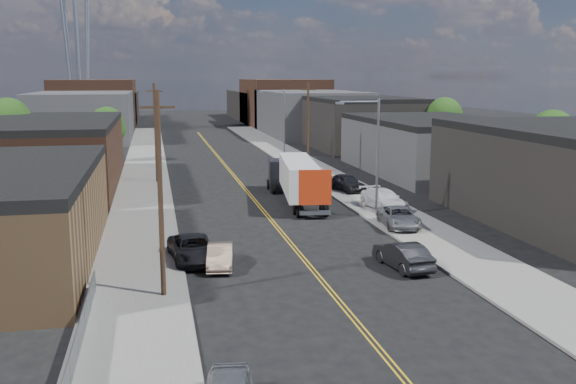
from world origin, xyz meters
name	(u,v)px	position (x,y,z in m)	size (l,w,h in m)	color
ground	(222,162)	(0.00, 60.00, 0.00)	(260.00, 260.00, 0.00)	black
centerline	(238,180)	(0.00, 45.00, 0.01)	(0.32, 120.00, 0.01)	gold
sidewalk_left	(144,183)	(-9.50, 45.00, 0.07)	(5.00, 140.00, 0.15)	slate
sidewalk_right	(326,177)	(9.50, 45.00, 0.07)	(5.00, 140.00, 0.15)	slate
warehouse_brown	(52,154)	(-18.00, 44.00, 3.30)	(12.00, 26.00, 6.60)	#45281B
industrial_right_b	(432,145)	(22.00, 46.00, 3.05)	(14.00, 24.00, 6.10)	#38383A
industrial_right_c	(359,123)	(22.00, 72.00, 3.80)	(14.00, 22.00, 7.60)	black
skyline_left_a	(84,116)	(-20.00, 95.00, 4.00)	(16.00, 30.00, 8.00)	#38383A
skyline_right_a	(310,113)	(20.00, 95.00, 4.00)	(16.00, 30.00, 8.00)	#38383A
skyline_left_b	(96,104)	(-20.00, 120.00, 5.00)	(16.00, 26.00, 10.00)	#45281B
skyline_right_b	(283,102)	(20.00, 120.00, 5.00)	(16.00, 26.00, 10.00)	#45281B
skyline_left_c	(103,107)	(-20.00, 140.00, 3.50)	(16.00, 40.00, 7.00)	black
skyline_right_c	(267,105)	(20.00, 140.00, 3.50)	(16.00, 40.00, 7.00)	black
streetlight_near	(373,148)	(7.60, 25.00, 5.33)	(3.39, 0.25, 9.00)	gray
streetlight_far	(281,119)	(7.60, 60.00, 5.33)	(3.39, 0.25, 9.00)	gray
utility_pole_left_near	(160,194)	(-8.20, 10.00, 5.14)	(1.60, 0.26, 10.00)	black
utility_pole_left_far	(156,132)	(-8.20, 45.00, 5.14)	(1.60, 0.26, 10.00)	black
utility_pole_right	(308,127)	(8.20, 48.00, 5.14)	(1.60, 0.26, 10.00)	black
chainlink_fence	(78,344)	(-11.50, 3.50, 0.66)	(0.05, 16.00, 1.22)	slate
tree_left_mid	(9,124)	(-23.94, 55.00, 5.48)	(5.10, 5.04, 8.37)	black
tree_left_far	(108,126)	(-13.94, 62.00, 4.57)	(4.35, 4.20, 6.97)	black
tree_right_near	(552,136)	(30.06, 36.00, 4.87)	(4.60, 4.48, 7.44)	black
tree_right_far	(445,118)	(30.06, 60.00, 5.18)	(4.85, 4.76, 7.91)	black
semi_truck	(295,177)	(3.27, 32.42, 2.15)	(3.87, 14.72, 3.78)	silver
car_left_b	(220,256)	(-5.00, 14.44, 0.66)	(1.39, 3.98, 1.31)	#7E6652
car_left_c	(193,249)	(-6.40, 16.00, 0.74)	(2.45, 5.32, 1.48)	black
car_right_oncoming	(403,255)	(5.00, 12.19, 0.76)	(1.60, 4.60, 1.52)	black
car_right_lot_a	(399,217)	(8.35, 21.25, 0.84)	(2.28, 4.95, 1.38)	#959799
car_right_lot_b	(384,199)	(9.47, 27.32, 0.92)	(2.16, 5.32, 1.54)	silver
car_right_lot_c	(347,182)	(9.00, 35.92, 0.93)	(1.85, 4.59, 1.56)	black
car_ahead_truck	(286,176)	(4.50, 42.00, 0.70)	(2.33, 5.06, 1.41)	black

